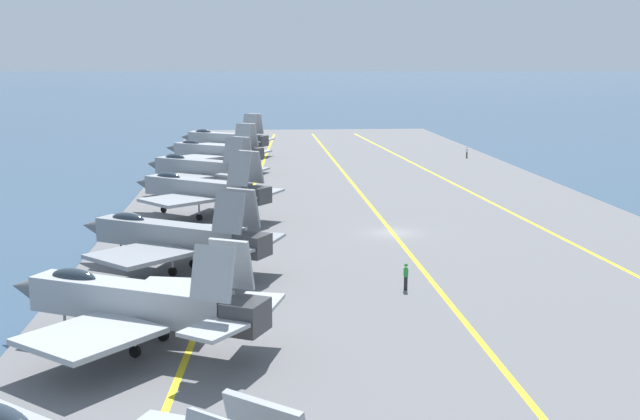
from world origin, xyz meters
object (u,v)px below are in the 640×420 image
Objects in this scene: parked_jet_fourth at (200,189)px; crew_green_vest at (406,275)px; parked_jet_third at (173,236)px; crew_white_vest at (467,151)px; parked_jet_sixth at (214,151)px; parked_jet_fifth at (201,168)px; parked_jet_second at (134,302)px; parked_jet_seventh at (224,139)px.

parked_jet_fourth is 8.39× the size of crew_green_vest.
parked_jet_third is 73.08m from crew_white_vest.
parked_jet_sixth is 38.99m from crew_white_vest.
parked_jet_fifth is at bearing 20.43° from crew_green_vest.
parked_jet_fifth is (50.78, -0.25, 0.05)m from parked_jet_second.
parked_jet_fifth reaches higher than crew_white_vest.
parked_jet_third is at bearing 177.80° from parked_jet_fourth.
parked_jet_seventh reaches higher than crew_white_vest.
parked_jet_fourth is at bearing -179.64° from parked_jet_sixth.
crew_green_vest is at bearing -159.57° from parked_jet_fifth.
parked_jet_third is 16.57m from crew_green_vest.
parked_jet_fourth is at bearing 179.44° from parked_jet_seventh.
parked_jet_fourth reaches higher than parked_jet_fifth.
parked_jet_second is at bearing 178.11° from parked_jet_third.
parked_jet_seventh reaches higher than parked_jet_sixth.
parked_jet_sixth reaches higher than crew_white_vest.
parked_jet_fourth is 31.87m from parked_jet_sixth.
crew_green_vest is (-6.16, -15.31, -1.49)m from parked_jet_third.
crew_green_vest is 1.02× the size of crew_white_vest.
parked_jet_second is at bearing 179.72° from parked_jet_fifth.
parked_jet_fifth is at bearing -0.28° from parked_jet_second.
crew_green_vest reaches higher than crew_white_vest.
parked_jet_third reaches higher than parked_jet_second.
parked_jet_fourth reaches higher than parked_jet_sixth.
crew_green_vest is (8.98, -15.81, -1.40)m from parked_jet_second.
parked_jet_sixth is (31.87, 0.20, -0.01)m from parked_jet_fourth.
parked_jet_third is (15.14, -0.50, 0.09)m from parked_jet_second.
parked_jet_third is 1.03× the size of parked_jet_sixth.
parked_jet_seventh is 8.67× the size of crew_white_vest.
parked_jet_second is at bearing 119.61° from crew_green_vest.
parked_jet_third is at bearing -1.89° from parked_jet_second.
parked_jet_second is at bearing 178.83° from parked_jet_seventh.
parked_jet_second is 18.24m from crew_green_vest.
parked_jet_sixth is at bearing -0.60° from parked_jet_third.
parked_jet_fifth is at bearing 0.41° from parked_jet_third.
parked_jet_fourth is 29.23m from crew_green_vest.
parked_jet_fourth reaches higher than parked_jet_seventh.
parked_jet_fifth is 44.62m from crew_green_vest.
parked_jet_fifth reaches higher than parked_jet_third.
parked_jet_fourth is 49.35m from parked_jet_seventh.
parked_jet_second is at bearing 179.10° from parked_jet_sixth.
parked_jet_sixth reaches higher than parked_jet_fifth.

